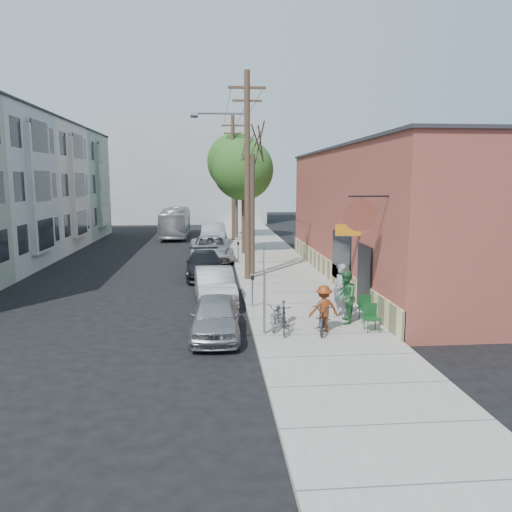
{
  "coord_description": "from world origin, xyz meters",
  "views": [
    {
      "loc": [
        0.74,
        -19.15,
        5.01
      ],
      "look_at": [
        2.76,
        3.88,
        1.5
      ],
      "focal_mm": 35.0,
      "sensor_mm": 36.0,
      "label": 1
    }
  ],
  "objects": [
    {
      "name": "car_2",
      "position": [
        0.3,
        6.57,
        0.67
      ],
      "size": [
        2.01,
        4.68,
        1.34
      ],
      "primitive_type": "imported",
      "rotation": [
        0.0,
        0.0,
        0.03
      ],
      "color": "black",
      "rests_on": "ground"
    },
    {
      "name": "tree_bare",
      "position": [
        2.8,
        6.48,
        3.23
      ],
      "size": [
        0.24,
        0.24,
        6.16
      ],
      "color": "#44392C",
      "rests_on": "sidewalk"
    },
    {
      "name": "patron_grey",
      "position": [
        5.26,
        -2.13,
        1.12
      ],
      "size": [
        0.72,
        0.84,
        1.94
      ],
      "primitive_type": "imported",
      "rotation": [
        0.0,
        0.0,
        -1.14
      ],
      "color": "gray",
      "rests_on": "sidewalk"
    },
    {
      "name": "tree_leafy_far",
      "position": [
        2.8,
        23.4,
        6.52
      ],
      "size": [
        4.89,
        4.89,
        8.83
      ],
      "color": "#44392C",
      "rests_on": "sidewalk"
    },
    {
      "name": "car_0",
      "position": [
        0.8,
        -3.49,
        0.66
      ],
      "size": [
        1.7,
        3.94,
        1.33
      ],
      "primitive_type": "imported",
      "rotation": [
        0.0,
        0.0,
        -0.04
      ],
      "color": "#919398",
      "rests_on": "ground"
    },
    {
      "name": "patio_chair_a",
      "position": [
        6.05,
        -2.67,
        0.59
      ],
      "size": [
        0.56,
        0.56,
        0.88
      ],
      "primitive_type": null,
      "rotation": [
        0.0,
        0.0,
        0.14
      ],
      "color": "#14471F",
      "rests_on": "sidewalk"
    },
    {
      "name": "patio_chair_b",
      "position": [
        5.86,
        -3.86,
        0.59
      ],
      "size": [
        0.57,
        0.57,
        0.88
      ],
      "primitive_type": null,
      "rotation": [
        0.0,
        0.0,
        0.15
      ],
      "color": "#14471F",
      "rests_on": "sidewalk"
    },
    {
      "name": "utility_pole_far",
      "position": [
        2.45,
        21.78,
        5.34
      ],
      "size": [
        1.8,
        0.28,
        10.0
      ],
      "color": "#503A28",
      "rests_on": "sidewalk"
    },
    {
      "name": "parking_meter_near",
      "position": [
        2.25,
        -0.32,
        0.98
      ],
      "size": [
        0.14,
        0.14,
        1.24
      ],
      "color": "slate",
      "rests_on": "sidewalk"
    },
    {
      "name": "tree_leafy_mid",
      "position": [
        2.8,
        14.18,
        5.7
      ],
      "size": [
        4.04,
        4.04,
        7.59
      ],
      "color": "#44392C",
      "rests_on": "sidewalk"
    },
    {
      "name": "car_4",
      "position": [
        0.8,
        19.6,
        0.85
      ],
      "size": [
        1.92,
        5.21,
        1.7
      ],
      "primitive_type": "imported",
      "rotation": [
        0.0,
        0.0,
        -0.02
      ],
      "color": "#98999F",
      "rests_on": "ground"
    },
    {
      "name": "parking_meter_far",
      "position": [
        2.25,
        10.29,
        0.98
      ],
      "size": [
        0.14,
        0.14,
        1.24
      ],
      "color": "slate",
      "rests_on": "sidewalk"
    },
    {
      "name": "patron_green",
      "position": [
        5.24,
        -2.85,
        1.06
      ],
      "size": [
        0.9,
        1.03,
        1.83
      ],
      "primitive_type": "imported",
      "rotation": [
        0.0,
        0.0,
        -1.83
      ],
      "color": "#296637",
      "rests_on": "sidewalk"
    },
    {
      "name": "apartment_row",
      "position": [
        -11.85,
        14.0,
        4.5
      ],
      "size": [
        6.3,
        32.0,
        9.0
      ],
      "color": "gray",
      "rests_on": "ground"
    },
    {
      "name": "cafe_building",
      "position": [
        8.99,
        4.99,
        3.3
      ],
      "size": [
        6.6,
        20.2,
        6.61
      ],
      "color": "brown",
      "rests_on": "ground"
    },
    {
      "name": "utility_pole_near",
      "position": [
        2.39,
        5.25,
        5.41
      ],
      "size": [
        3.57,
        0.28,
        10.0
      ],
      "color": "#503A28",
      "rests_on": "sidewalk"
    },
    {
      "name": "cyclist",
      "position": [
        4.29,
        -3.73,
        0.91
      ],
      "size": [
        1.07,
        0.73,
        1.53
      ],
      "primitive_type": "imported",
      "rotation": [
        0.0,
        0.0,
        3.32
      ],
      "color": "maroon",
      "rests_on": "sidewalk"
    },
    {
      "name": "parked_bike_a",
      "position": [
        2.99,
        -3.66,
        0.63
      ],
      "size": [
        0.65,
        1.64,
        0.96
      ],
      "primitive_type": "imported",
      "rotation": [
        0.0,
        0.0,
        -0.13
      ],
      "color": "black",
      "rests_on": "sidewalk"
    },
    {
      "name": "car_3",
      "position": [
        0.62,
        12.15,
        0.77
      ],
      "size": [
        2.81,
        5.66,
        1.54
      ],
      "primitive_type": "imported",
      "rotation": [
        0.0,
        0.0,
        0.05
      ],
      "color": "silver",
      "rests_on": "ground"
    },
    {
      "name": "bus",
      "position": [
        -2.55,
        25.77,
        1.28
      ],
      "size": [
        2.2,
        9.21,
        2.56
      ],
      "primitive_type": "imported",
      "rotation": [
        0.0,
        0.0,
        -0.0
      ],
      "color": "silver",
      "rests_on": "ground"
    },
    {
      "name": "end_cap_building",
      "position": [
        -2.0,
        42.0,
        6.0
      ],
      "size": [
        18.0,
        8.0,
        12.0
      ],
      "primitive_type": "cube",
      "color": "#B7B8B3",
      "rests_on": "ground"
    },
    {
      "name": "ground",
      "position": [
        0.0,
        0.0,
        0.0
      ],
      "size": [
        120.0,
        120.0,
        0.0
      ],
      "primitive_type": "plane",
      "color": "black"
    },
    {
      "name": "parked_bike_b",
      "position": [
        2.83,
        -3.13,
        0.61
      ],
      "size": [
        1.06,
        1.84,
        0.91
      ],
      "primitive_type": "imported",
      "rotation": [
        0.0,
        0.0,
        -0.27
      ],
      "color": "slate",
      "rests_on": "sidewalk"
    },
    {
      "name": "cyclist_bike",
      "position": [
        4.29,
        -3.73,
        0.63
      ],
      "size": [
        1.13,
        1.94,
        0.97
      ],
      "primitive_type": "imported",
      "rotation": [
        0.0,
        0.0,
        -0.28
      ],
      "color": "black",
      "rests_on": "sidewalk"
    },
    {
      "name": "car_1",
      "position": [
        0.8,
        1.12,
        0.71
      ],
      "size": [
        1.84,
        4.43,
        1.42
      ],
      "primitive_type": "imported",
      "rotation": [
        0.0,
        0.0,
        0.08
      ],
      "color": "#A2A4AA",
      "rests_on": "ground"
    },
    {
      "name": "sidewalk",
      "position": [
        4.25,
        11.0,
        0.07
      ],
      "size": [
        4.5,
        58.0,
        0.15
      ],
      "primitive_type": "cube",
      "color": "#9F9B93",
      "rests_on": "ground"
    },
    {
      "name": "sign_post",
      "position": [
        2.35,
        -3.81,
        1.83
      ],
      "size": [
        0.07,
        0.45,
        2.8
      ],
      "color": "slate",
      "rests_on": "sidewalk"
    }
  ]
}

